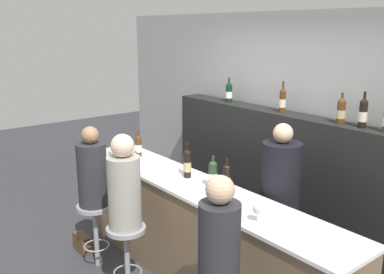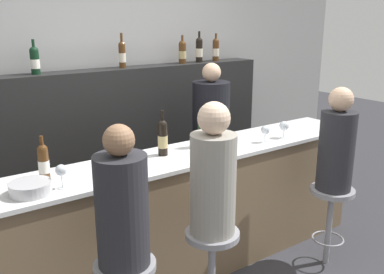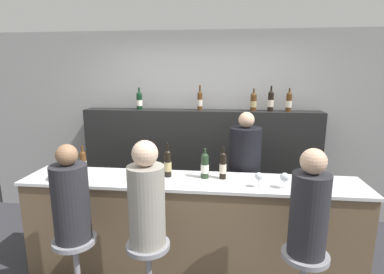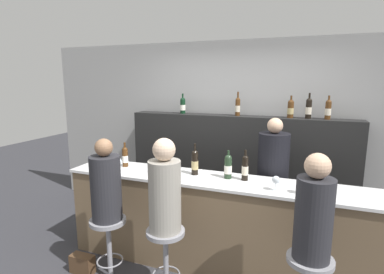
{
  "view_description": "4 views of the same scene",
  "coord_description": "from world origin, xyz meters",
  "views": [
    {
      "loc": [
        2.85,
        -2.08,
        2.42
      ],
      "look_at": [
        -0.18,
        0.34,
        1.43
      ],
      "focal_mm": 40.0,
      "sensor_mm": 36.0,
      "label": 1
    },
    {
      "loc": [
        -1.85,
        -2.32,
        2.04
      ],
      "look_at": [
        -0.08,
        0.17,
        1.17
      ],
      "focal_mm": 40.0,
      "sensor_mm": 36.0,
      "label": 2
    },
    {
      "loc": [
        0.32,
        -2.5,
        2.05
      ],
      "look_at": [
        0.02,
        0.18,
        1.46
      ],
      "focal_mm": 28.0,
      "sensor_mm": 36.0,
      "label": 3
    },
    {
      "loc": [
        0.84,
        -2.65,
        2.03
      ],
      "look_at": [
        -0.24,
        0.23,
        1.46
      ],
      "focal_mm": 28.0,
      "sensor_mm": 36.0,
      "label": 4
    }
  ],
  "objects": [
    {
      "name": "wall_back",
      "position": [
        0.0,
        1.64,
        1.3
      ],
      "size": [
        6.4,
        0.05,
        2.6
      ],
      "color": "#9E9E9E",
      "rests_on": "ground_plane"
    },
    {
      "name": "bar_counter",
      "position": [
        0.0,
        0.26,
        0.51
      ],
      "size": [
        3.33,
        0.55,
        1.02
      ],
      "color": "brown",
      "rests_on": "ground_plane"
    },
    {
      "name": "back_bar_cabinet",
      "position": [
        0.0,
        1.41,
        0.78
      ],
      "size": [
        3.13,
        0.28,
        1.56
      ],
      "color": "black",
      "rests_on": "ground_plane"
    },
    {
      "name": "wine_bottle_counter_0",
      "position": [
        -1.13,
        0.33,
        1.14
      ],
      "size": [
        0.07,
        0.07,
        0.29
      ],
      "color": "#4C2D14",
      "rests_on": "bar_counter"
    },
    {
      "name": "wine_bottle_counter_1",
      "position": [
        -0.24,
        0.33,
        1.16
      ],
      "size": [
        0.08,
        0.08,
        0.35
      ],
      "color": "black",
      "rests_on": "bar_counter"
    },
    {
      "name": "wine_bottle_counter_2",
      "position": [
        0.13,
        0.33,
        1.15
      ],
      "size": [
        0.08,
        0.08,
        0.3
      ],
      "color": "#233823",
      "rests_on": "bar_counter"
    },
    {
      "name": "wine_bottle_counter_3",
      "position": [
        0.31,
        0.33,
        1.16
      ],
      "size": [
        0.07,
        0.07,
        0.32
      ],
      "color": "black",
      "rests_on": "bar_counter"
    },
    {
      "name": "wine_bottle_backbar_0",
      "position": [
        -0.82,
        1.41,
        1.68
      ],
      "size": [
        0.08,
        0.08,
        0.29
      ],
      "color": "black",
      "rests_on": "back_bar_cabinet"
    },
    {
      "name": "wine_bottle_backbar_1",
      "position": [
        -0.01,
        1.41,
        1.69
      ],
      "size": [
        0.07,
        0.07,
        0.33
      ],
      "color": "#4C2D14",
      "rests_on": "back_bar_cabinet"
    },
    {
      "name": "wine_bottle_backbar_2",
      "position": [
        0.68,
        1.41,
        1.68
      ],
      "size": [
        0.08,
        0.08,
        0.29
      ],
      "color": "#4C2D14",
      "rests_on": "back_bar_cabinet"
    },
    {
      "name": "wine_bottle_backbar_3",
      "position": [
        0.9,
        1.41,
        1.69
      ],
      "size": [
        0.07,
        0.07,
        0.32
      ],
      "color": "black",
      "rests_on": "back_bar_cabinet"
    },
    {
      "name": "wine_glass_0",
      "position": [
        -1.09,
        0.13,
        1.13
      ],
      "size": [
        0.07,
        0.07,
        0.15
      ],
      "color": "silver",
      "rests_on": "bar_counter"
    },
    {
      "name": "wine_glass_1",
      "position": [
        0.64,
        0.13,
        1.12
      ],
      "size": [
        0.07,
        0.07,
        0.14
      ],
      "color": "silver",
      "rests_on": "bar_counter"
    },
    {
      "name": "wine_glass_2",
      "position": [
        0.87,
        0.13,
        1.12
      ],
      "size": [
        0.08,
        0.08,
        0.15
      ],
      "color": "silver",
      "rests_on": "bar_counter"
    },
    {
      "name": "metal_bowl",
      "position": [
        -1.27,
        0.15,
        1.06
      ],
      "size": [
        0.25,
        0.25,
        0.07
      ],
      "color": "#B7B7BC",
      "rests_on": "bar_counter"
    },
    {
      "name": "bar_stool_left",
      "position": [
        -0.92,
        -0.35,
        0.53
      ],
      "size": [
        0.36,
        0.36,
        0.68
      ],
      "color": "gray",
      "rests_on": "ground_plane"
    },
    {
      "name": "guest_seated_left",
      "position": [
        -0.92,
        -0.35,
        1.04
      ],
      "size": [
        0.3,
        0.3,
        0.82
      ],
      "color": "#28282D",
      "rests_on": "bar_stool_left"
    },
    {
      "name": "bar_stool_middle",
      "position": [
        -0.28,
        -0.35,
        0.53
      ],
      "size": [
        0.36,
        0.36,
        0.68
      ],
      "color": "gray",
      "rests_on": "ground_plane"
    },
    {
      "name": "guest_seated_middle",
      "position": [
        -0.28,
        -0.35,
        1.07
      ],
      "size": [
        0.29,
        0.29,
        0.86
      ],
      "color": "gray",
      "rests_on": "bar_stool_middle"
    },
    {
      "name": "guest_seated_right",
      "position": [
        0.96,
        -0.35,
        1.05
      ],
      "size": [
        0.28,
        0.28,
        0.84
      ],
      "color": "#28282D",
      "rests_on": "bar_stool_right"
    },
    {
      "name": "bartender",
      "position": [
        0.55,
        0.75,
        0.75
      ],
      "size": [
        0.35,
        0.35,
        1.63
      ],
      "color": "black",
      "rests_on": "ground_plane"
    },
    {
      "name": "handbag",
      "position": [
        -1.28,
        -0.35,
        0.1
      ],
      "size": [
        0.26,
        0.12,
        0.2
      ],
      "color": "#513823",
      "rests_on": "ground_plane"
    }
  ]
}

